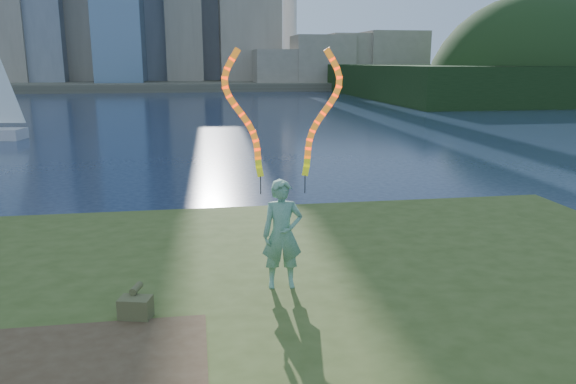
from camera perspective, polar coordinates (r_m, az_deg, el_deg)
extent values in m
plane|color=#17233B|center=(10.43, -5.06, -12.16)|extent=(320.00, 320.00, 0.00)
cube|color=#3B4C1B|center=(8.16, -3.66, -18.65)|extent=(20.00, 18.00, 0.30)
cube|color=#3B4C1B|center=(8.30, -3.90, -16.10)|extent=(17.00, 15.00, 0.30)
cube|color=#3B4C1B|center=(8.35, -4.07, -13.94)|extent=(14.00, 12.00, 0.30)
cube|color=#47331E|center=(7.37, -21.28, -17.43)|extent=(3.20, 3.00, 0.02)
cube|color=#4C4737|center=(104.49, -9.16, 10.86)|extent=(320.00, 40.00, 1.20)
imported|color=#186A3F|center=(9.15, -0.59, -4.32)|extent=(0.68, 0.47, 1.80)
cylinder|color=black|center=(9.04, -2.80, 0.72)|extent=(0.02, 0.02, 0.30)
cylinder|color=black|center=(9.11, 1.73, 0.83)|extent=(0.02, 0.02, 0.30)
cube|color=#464126|center=(8.59, -15.22, -11.31)|extent=(0.51, 0.41, 0.32)
cylinder|color=#464126|center=(8.70, -15.17, -9.44)|extent=(0.18, 0.32, 0.11)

